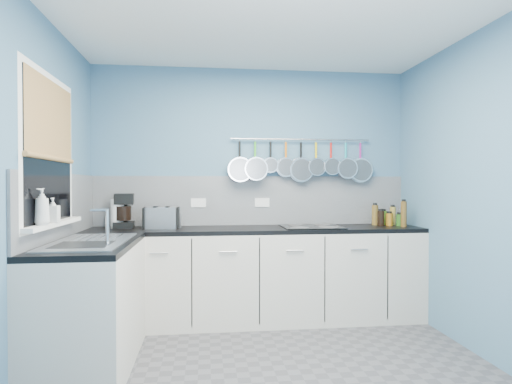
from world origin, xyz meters
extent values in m
cube|color=#47474C|center=(0.00, 0.00, -0.01)|extent=(3.20, 3.00, 0.02)
cube|color=white|center=(0.00, 0.00, 2.51)|extent=(3.20, 3.00, 0.02)
cube|color=#456D8B|center=(0.00, 1.51, 1.25)|extent=(3.20, 0.02, 2.50)
cube|color=#456D8B|center=(0.00, -1.51, 1.25)|extent=(3.20, 0.02, 2.50)
cube|color=#456D8B|center=(-1.61, 0.00, 1.25)|extent=(0.02, 3.00, 2.50)
cube|color=#456D8B|center=(1.61, 0.00, 1.25)|extent=(0.02, 3.00, 2.50)
cube|color=#9D9FA4|center=(0.00, 1.49, 1.15)|extent=(3.20, 0.02, 0.50)
cube|color=#9D9FA4|center=(-1.59, 0.60, 1.15)|extent=(0.02, 1.80, 0.50)
cube|color=beige|center=(0.00, 1.20, 0.43)|extent=(3.20, 0.60, 0.86)
cube|color=black|center=(0.00, 1.20, 0.88)|extent=(3.20, 0.60, 0.04)
cube|color=beige|center=(-1.30, 0.30, 0.43)|extent=(0.60, 1.20, 0.86)
cube|color=black|center=(-1.30, 0.30, 0.88)|extent=(0.60, 1.20, 0.04)
cube|color=white|center=(-1.58, 0.30, 1.55)|extent=(0.01, 1.00, 1.10)
cube|color=black|center=(-1.57, 0.30, 1.55)|extent=(0.01, 0.90, 1.00)
cube|color=#AE854C|center=(-1.56, 0.30, 1.77)|extent=(0.01, 0.90, 0.55)
cube|color=white|center=(-1.55, 0.30, 1.04)|extent=(0.10, 0.98, 0.03)
cube|color=silver|center=(-1.30, 0.30, 0.90)|extent=(0.50, 0.95, 0.01)
cube|color=white|center=(-0.55, 1.48, 1.13)|extent=(0.15, 0.01, 0.09)
cube|color=white|center=(0.10, 1.48, 1.13)|extent=(0.15, 0.01, 0.09)
cylinder|color=silver|center=(0.50, 1.45, 1.78)|extent=(1.45, 0.02, 0.02)
imported|color=white|center=(-1.53, 0.04, 1.17)|extent=(0.12, 0.12, 0.24)
imported|color=white|center=(-1.53, 0.23, 1.14)|extent=(0.08, 0.08, 0.17)
cylinder|color=white|center=(-1.31, 1.29, 1.04)|extent=(0.15, 0.15, 0.28)
cube|color=silver|center=(-0.89, 1.22, 1.00)|extent=(0.33, 0.22, 0.20)
cylinder|color=silver|center=(-0.76, 1.31, 0.97)|extent=(0.10, 0.10, 0.13)
cube|color=black|center=(0.54, 1.16, 0.91)|extent=(0.56, 0.50, 0.01)
cylinder|color=olive|center=(1.44, 1.33, 0.99)|extent=(0.06, 0.06, 0.18)
cylinder|color=#3F721E|center=(1.34, 1.33, 0.97)|extent=(0.07, 0.07, 0.14)
cylinder|color=brown|center=(1.25, 1.33, 1.00)|extent=(0.06, 0.06, 0.20)
cylinder|color=#265919|center=(1.46, 1.21, 0.96)|extent=(0.06, 0.06, 0.12)
cylinder|color=#8C5914|center=(1.36, 1.23, 0.96)|extent=(0.07, 0.07, 0.12)
cylinder|color=black|center=(1.26, 1.21, 0.98)|extent=(0.07, 0.07, 0.15)
cylinder|color=brown|center=(1.45, 1.10, 1.02)|extent=(0.06, 0.06, 0.25)
camera|label=1|loc=(-0.48, -2.85, 1.31)|focal=29.84mm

